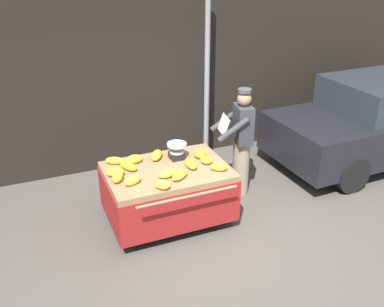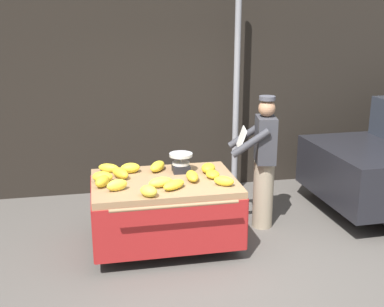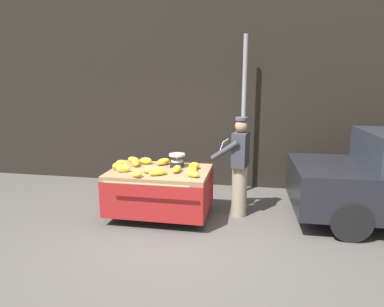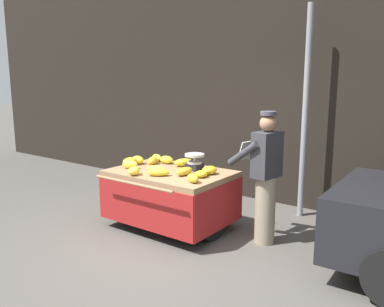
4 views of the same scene
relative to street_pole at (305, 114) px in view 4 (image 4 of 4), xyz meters
The scene contains 20 objects.
ground_plane 2.90m from the street_pole, 110.60° to the right, with size 60.00×60.00×0.00m, color #514C47.
back_wall 1.12m from the street_pole, 149.45° to the left, with size 16.00×0.24×4.25m, color black.
street_pole is the anchor object (origin of this frame).
banana_cart 2.28m from the street_pole, 129.56° to the right, with size 1.68×1.36×0.83m.
weighing_scale 1.83m from the street_pole, 128.67° to the right, with size 0.28×0.28×0.24m.
banana_bunch_0 2.20m from the street_pole, 143.35° to the right, with size 0.15×0.23×0.12m, color yellow.
banana_bunch_1 2.15m from the street_pole, 109.87° to the right, with size 0.12×0.23×0.11m, color yellow.
banana_bunch_2 1.94m from the street_pole, 114.70° to the right, with size 0.16×0.20×0.09m, color gold.
banana_bunch_3 2.68m from the street_pole, 126.75° to the right, with size 0.15×0.21×0.12m, color yellow.
banana_bunch_4 2.39m from the street_pole, 123.28° to the right, with size 0.14×0.30×0.10m, color yellow.
banana_bunch_5 2.37m from the street_pole, 148.69° to the right, with size 0.11×0.26×0.11m, color yellow.
banana_bunch_6 2.39m from the street_pole, 127.37° to the right, with size 0.14×0.28×0.11m, color yellow.
banana_bunch_7 1.96m from the street_pole, 137.27° to the right, with size 0.14×0.29×0.12m, color yellow.
banana_bunch_8 2.62m from the street_pole, 142.87° to the right, with size 0.16×0.23×0.12m, color yellow.
banana_bunch_9 2.71m from the street_pole, 135.48° to the right, with size 0.11×0.23×0.13m, color yellow.
banana_bunch_10 2.40m from the street_pole, 141.94° to the right, with size 0.13×0.30×0.12m, color gold.
banana_bunch_11 1.77m from the street_pole, 117.77° to the right, with size 0.17×0.22×0.12m, color gold.
banana_bunch_12 2.71m from the street_pole, 140.33° to the right, with size 0.13×0.23×0.13m, color gold.
banana_bunch_13 2.07m from the street_pole, 120.97° to the right, with size 0.13×0.30×0.11m, color gold.
vendor_person 1.47m from the street_pole, 90.30° to the right, with size 0.64×0.59×1.71m.
Camera 4 is at (2.98, -3.49, 2.10)m, focal length 36.85 mm.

